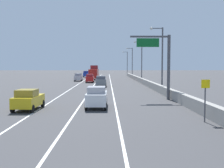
{
  "coord_description": "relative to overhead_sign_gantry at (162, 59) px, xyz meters",
  "views": [
    {
      "loc": [
        0.72,
        -6.59,
        3.97
      ],
      "look_at": [
        1.44,
        37.25,
        1.04
      ],
      "focal_mm": 44.51,
      "sensor_mm": 36.0,
      "label": 1
    }
  ],
  "objects": [
    {
      "name": "ground_plane",
      "position": [
        -7.11,
        38.43,
        -4.73
      ],
      "size": [
        320.0,
        320.0,
        0.0
      ],
      "primitive_type": "plane",
      "color": "#38383A"
    },
    {
      "name": "lane_stripe_left",
      "position": [
        -12.61,
        29.43,
        -4.73
      ],
      "size": [
        0.16,
        130.0,
        0.0
      ],
      "primitive_type": "cube",
      "color": "silver",
      "rests_on": "ground_plane"
    },
    {
      "name": "lane_stripe_center",
      "position": [
        -9.11,
        29.43,
        -4.73
      ],
      "size": [
        0.16,
        130.0,
        0.0
      ],
      "primitive_type": "cube",
      "color": "silver",
      "rests_on": "ground_plane"
    },
    {
      "name": "lane_stripe_right",
      "position": [
        -5.61,
        29.43,
        -4.73
      ],
      "size": [
        0.16,
        130.0,
        0.0
      ],
      "primitive_type": "cube",
      "color": "silver",
      "rests_on": "ground_plane"
    },
    {
      "name": "jersey_barrier_right",
      "position": [
        1.34,
        14.43,
        -4.18
      ],
      "size": [
        0.6,
        120.0,
        1.1
      ],
      "primitive_type": "cube",
      "color": "gray",
      "rests_on": "ground_plane"
    },
    {
      "name": "overhead_sign_gantry",
      "position": [
        0.0,
        0.0,
        0.0
      ],
      "size": [
        4.68,
        0.36,
        7.5
      ],
      "color": "#47474C",
      "rests_on": "ground_plane"
    },
    {
      "name": "speed_advisory_sign",
      "position": [
        0.44,
        -13.02,
        -2.96
      ],
      "size": [
        0.6,
        0.11,
        3.0
      ],
      "color": "#4C4C51",
      "rests_on": "ground_plane"
    },
    {
      "name": "lamp_post_right_second",
      "position": [
        2.01,
        11.56,
        1.02
      ],
      "size": [
        2.14,
        0.44,
        9.99
      ],
      "color": "#4C4C51",
      "rests_on": "ground_plane"
    },
    {
      "name": "lamp_post_right_third",
      "position": [
        1.9,
        36.93,
        1.02
      ],
      "size": [
        2.14,
        0.44,
        9.99
      ],
      "color": "#4C4C51",
      "rests_on": "ground_plane"
    },
    {
      "name": "lamp_post_right_fourth",
      "position": [
        1.81,
        62.29,
        1.02
      ],
      "size": [
        2.14,
        0.44,
        9.99
      ],
      "color": "#4C4C51",
      "rests_on": "ground_plane"
    },
    {
      "name": "lamp_post_right_fifth",
      "position": [
        1.91,
        87.65,
        1.02
      ],
      "size": [
        2.14,
        0.44,
        9.99
      ],
      "color": "#4C4C51",
      "rests_on": "ground_plane"
    },
    {
      "name": "car_silver_0",
      "position": [
        -13.85,
        38.87,
        -3.74
      ],
      "size": [
        2.03,
        4.61,
        1.98
      ],
      "color": "#B7B7BC",
      "rests_on": "ground_plane"
    },
    {
      "name": "car_yellow_1",
      "position": [
        -13.47,
        -7.43,
        -3.8
      ],
      "size": [
        2.05,
        4.22,
        1.86
      ],
      "color": "gold",
      "rests_on": "ground_plane"
    },
    {
      "name": "car_blue_2",
      "position": [
        -13.74,
        63.53,
        -3.67
      ],
      "size": [
        2.04,
        4.53,
        2.13
      ],
      "color": "#1E389E",
      "rests_on": "ground_plane"
    },
    {
      "name": "car_white_3",
      "position": [
        -7.4,
        -6.05,
        -3.73
      ],
      "size": [
        1.96,
        4.71,
        2.01
      ],
      "color": "white",
      "rests_on": "ground_plane"
    },
    {
      "name": "car_red_4",
      "position": [
        -10.48,
        32.87,
        -3.74
      ],
      "size": [
        1.81,
        4.77,
        1.97
      ],
      "color": "red",
      "rests_on": "ground_plane"
    },
    {
      "name": "car_gray_5",
      "position": [
        -7.6,
        20.16,
        -3.73
      ],
      "size": [
        1.99,
        4.71,
        2.01
      ],
      "color": "slate",
      "rests_on": "ground_plane"
    },
    {
      "name": "box_truck",
      "position": [
        -10.31,
        47.97,
        -2.9
      ],
      "size": [
        2.62,
        8.92,
        4.01
      ],
      "color": "#A51E19",
      "rests_on": "ground_plane"
    }
  ]
}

